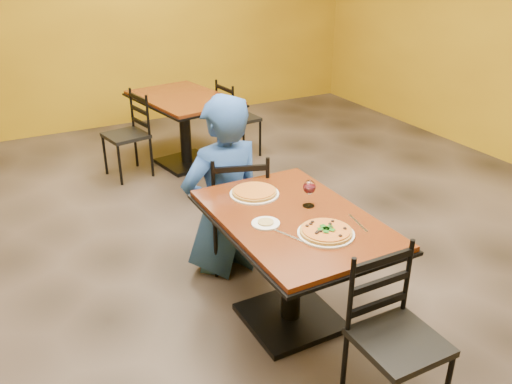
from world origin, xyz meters
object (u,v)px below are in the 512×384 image
chair_main_near (399,343)px  table_main (293,245)px  plate_main (326,234)px  plate_far (254,194)px  chair_second_left (126,136)px  wine_glass (309,192)px  side_plate (266,223)px  chair_main_far (238,208)px  chair_second_right (239,119)px  pizza_main (326,231)px  diner (223,185)px  table_second (184,115)px  pizza_far (254,191)px

chair_main_near → table_main: bearing=96.2°
plate_main → plate_far: size_ratio=1.00×
chair_second_left → wine_glass: bearing=-2.2°
table_main → side_plate: size_ratio=7.69×
side_plate → chair_main_far: bearing=75.1°
chair_second_left → chair_second_right: (1.26, 0.00, -0.00)m
side_plate → plate_far: bearing=71.4°
table_main → chair_main_near: bearing=-84.3°
chair_main_near → pizza_main: 0.67m
chair_second_right → chair_main_near: bearing=159.9°
plate_far → table_main: bearing=-79.7°
diner → pizza_main: (0.13, -1.06, 0.12)m
plate_main → pizza_main: (0.00, 0.00, 0.02)m
table_second → chair_second_right: (0.63, 0.00, -0.14)m
chair_main_near → wine_glass: size_ratio=4.81×
chair_second_right → diner: bearing=145.3°
pizza_main → chair_main_near: bearing=-85.7°
table_main → diner: (-0.09, 0.79, 0.09)m
table_main → pizza_far: bearing=100.3°
chair_second_right → table_main: bearing=154.2°
chair_second_right → plate_main: 3.20m
plate_far → wine_glass: size_ratio=1.72×
pizza_far → pizza_main: bearing=-80.3°
table_second → diner: size_ratio=1.01×
chair_main_far → side_plate: size_ratio=5.58×
side_plate → table_main: bearing=3.6°
chair_second_left → plate_main: 3.07m
pizza_main → side_plate: size_ratio=1.77×
chair_second_left → diner: (0.16, -1.98, 0.22)m
table_second → chair_second_left: size_ratio=1.54×
pizza_main → table_main: bearing=98.8°
diner → pizza_main: size_ratio=4.57×
table_second → plate_far: (-0.45, -2.41, 0.20)m
table_main → side_plate: side_plate is taller
plate_main → pizza_main: pizza_main is taller
chair_main_near → side_plate: (-0.28, 0.83, 0.32)m
chair_main_far → pizza_far: (-0.09, -0.42, 0.32)m
chair_second_right → chair_main_far: bearing=147.8°
table_second → wine_glass: size_ratio=7.27×
plate_main → side_plate: bearing=132.5°
chair_second_right → diner: 2.28m
chair_main_near → chair_second_right: (0.93, 3.62, -0.01)m
diner → side_plate: (-0.10, -0.80, 0.11)m
table_main → chair_main_near: chair_main_near is taller
plate_far → pizza_far: (0.00, 0.00, 0.02)m
diner → chair_second_right: bearing=-124.1°
chair_main_far → chair_second_left: 2.01m
chair_main_near → plate_main: (-0.04, 0.58, 0.32)m
diner → table_second: bearing=-108.4°
chair_second_left → pizza_main: chair_second_left is taller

